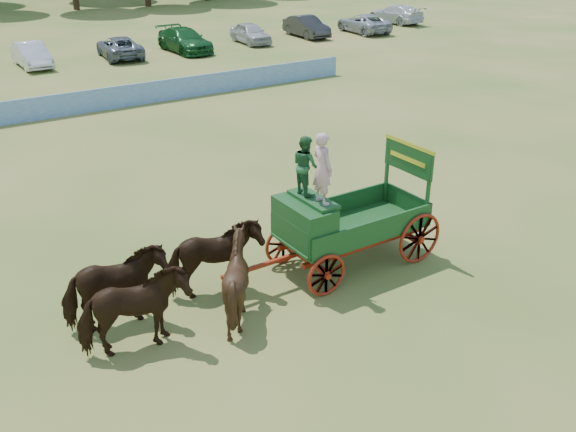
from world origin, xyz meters
The scene contains 8 objects.
ground centered at (0.00, 0.00, 0.00)m, with size 160.00×160.00×0.00m, color olive.
horse_lead_left centered at (-7.14, -0.55, 0.96)m, with size 1.03×2.26×1.91m, color black.
horse_lead_right centered at (-7.14, 0.55, 0.96)m, with size 1.03×2.26×1.91m, color black.
horse_wheel_left centered at (-4.74, -0.55, 0.96)m, with size 1.55×1.74×1.92m, color black.
horse_wheel_right centered at (-4.74, 0.55, 0.96)m, with size 1.03×2.26×1.91m, color black.
farm_dray centered at (-1.78, 0.01, 1.64)m, with size 6.00×2.00×3.88m.
sponsor_banner centered at (-1.00, 18.00, 0.53)m, with size 26.00×0.08×1.05m, color #1C5597.
parked_cars centered at (1.34, 30.10, 0.75)m, with size 56.77×7.80×1.59m.
Camera 1 is at (-10.53, -11.52, 8.28)m, focal length 40.00 mm.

